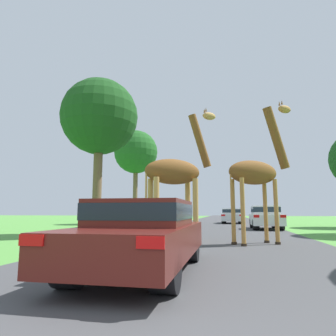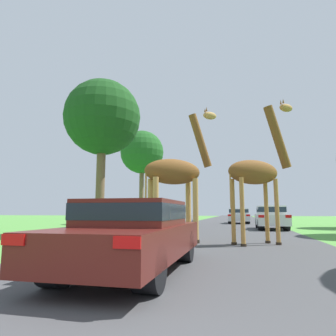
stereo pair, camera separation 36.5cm
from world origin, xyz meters
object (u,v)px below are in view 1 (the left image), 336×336
(giraffe_companion, at_px, (258,170))
(car_queue_right, at_px, (265,217))
(tree_centre_back, at_px, (100,118))
(tree_far_right, at_px, (136,153))
(car_queue_left, at_px, (232,215))
(car_far_ahead, at_px, (170,217))
(car_lead_maroon, at_px, (143,233))
(giraffe_near_road, at_px, (176,175))

(giraffe_companion, relative_size, car_queue_right, 1.26)
(tree_centre_back, xyz_separation_m, tree_far_right, (-2.14, 12.74, 0.83))
(car_queue_left, distance_m, car_far_ahead, 10.86)
(car_queue_right, height_order, tree_far_right, tree_far_right)
(car_lead_maroon, height_order, tree_centre_back, tree_centre_back)
(giraffe_companion, bearing_deg, car_far_ahead, 176.12)
(car_queue_right, height_order, tree_centre_back, tree_centre_back)
(car_queue_left, height_order, tree_far_right, tree_far_right)
(tree_centre_back, relative_size, tree_far_right, 0.89)
(giraffe_companion, bearing_deg, car_queue_right, 139.32)
(giraffe_near_road, bearing_deg, car_lead_maroon, -29.90)
(tree_centre_back, bearing_deg, car_queue_left, 68.30)
(car_lead_maroon, relative_size, tree_centre_back, 0.59)
(car_lead_maroon, bearing_deg, car_queue_right, 75.21)
(giraffe_near_road, bearing_deg, car_queue_right, 123.26)
(tree_far_right, bearing_deg, giraffe_near_road, -67.41)
(car_queue_right, height_order, car_far_ahead, car_far_ahead)
(car_queue_right, bearing_deg, giraffe_companion, -97.61)
(car_queue_right, relative_size, car_queue_left, 0.93)
(giraffe_near_road, distance_m, car_queue_left, 18.93)
(car_far_ahead, xyz_separation_m, tree_centre_back, (-2.37, -5.99, 4.89))
(car_queue_left, relative_size, tree_centre_back, 0.59)
(giraffe_companion, relative_size, car_far_ahead, 1.27)
(giraffe_near_road, bearing_deg, tree_centre_back, -154.83)
(giraffe_near_road, distance_m, car_lead_maroon, 5.46)
(tree_centre_back, distance_m, tree_far_right, 12.94)
(giraffe_companion, xyz_separation_m, car_lead_maroon, (-2.60, -5.31, -1.82))
(tree_far_right, bearing_deg, car_lead_maroon, -72.02)
(car_lead_maroon, bearing_deg, tree_centre_back, 120.06)
(car_lead_maroon, xyz_separation_m, tree_centre_back, (-4.53, 7.83, 4.95))
(car_lead_maroon, relative_size, car_far_ahead, 1.08)
(car_queue_right, relative_size, car_far_ahead, 1.00)
(giraffe_companion, bearing_deg, tree_centre_back, -142.55)
(giraffe_near_road, xyz_separation_m, car_lead_maroon, (0.28, -5.19, -1.69))
(car_lead_maroon, xyz_separation_m, car_far_ahead, (-2.16, 13.83, 0.07))
(car_far_ahead, bearing_deg, car_queue_right, 6.51)
(car_queue_left, relative_size, tree_far_right, 0.52)
(tree_far_right, bearing_deg, tree_centre_back, -80.45)
(car_queue_left, bearing_deg, tree_far_right, -158.60)
(car_lead_maroon, relative_size, car_queue_left, 1.00)
(car_queue_right, xyz_separation_m, car_queue_left, (-1.96, 9.41, -0.04))
(giraffe_near_road, bearing_deg, tree_far_right, 169.62)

